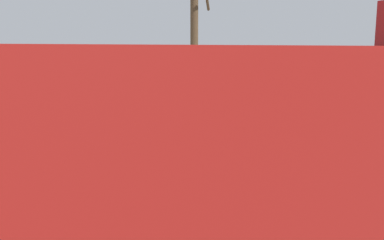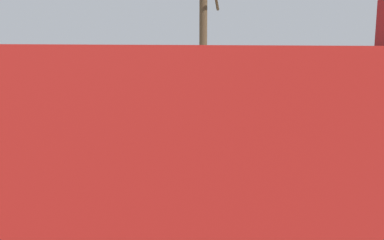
{
  "view_description": "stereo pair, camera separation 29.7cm",
  "coord_description": "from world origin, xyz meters",
  "views": [
    {
      "loc": [
        -0.34,
        -3.24,
        2.38
      ],
      "look_at": [
        2.2,
        2.72,
        1.29
      ],
      "focal_mm": 39.16,
      "sensor_mm": 36.0,
      "label": 1
    },
    {
      "loc": [
        -0.06,
        -3.35,
        2.38
      ],
      "look_at": [
        2.2,
        2.72,
        1.29
      ],
      "focal_mm": 39.16,
      "sensor_mm": 36.0,
      "label": 2
    }
  ],
  "objects": [
    {
      "name": "sidewalk_curb",
      "position": [
        0.0,
        6.5,
        0.07
      ],
      "size": [
        36.0,
        5.0,
        0.15
      ],
      "primitive_type": "cube",
      "color": "#BCB7AD",
      "rests_on": "ground"
    },
    {
      "name": "fire_hydrant",
      "position": [
        -0.38,
        5.44,
        0.61
      ],
      "size": [
        0.25,
        0.57,
        0.86
      ],
      "color": "red",
      "rests_on": "sidewalk_curb"
    },
    {
      "name": "loose_tire",
      "position": [
        -0.37,
        5.33,
        0.77
      ],
      "size": [
        1.29,
        0.71,
        1.25
      ],
      "primitive_type": "torus",
      "rotation": [
        1.28,
        0.0,
        -0.12
      ],
      "color": "black",
      "rests_on": "sidewalk_curb"
    },
    {
      "name": "dump_truck_red",
      "position": [
        2.71,
        -0.34,
        1.61
      ],
      "size": [
        7.01,
        2.83,
        3.0
      ],
      "color": "red",
      "rests_on": "ground"
    },
    {
      "name": "bare_tree",
      "position": [
        4.46,
        7.77,
        2.88
      ],
      "size": [
        0.88,
        1.04,
        5.26
      ],
      "color": "#4C3823",
      "rests_on": "sidewalk_curb"
    }
  ]
}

